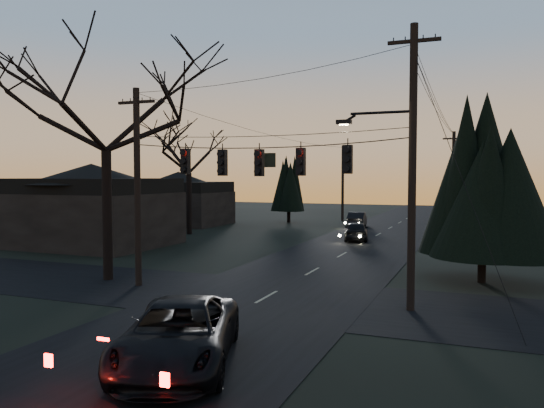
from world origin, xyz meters
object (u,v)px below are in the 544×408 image
at_px(utility_pole_far_l, 342,221).
at_px(evergreen_right, 483,186).
at_px(utility_pole_right, 410,310).
at_px(sedan_oncoming_a, 356,231).
at_px(utility_pole_far_r, 452,232).
at_px(sedan_oncoming_b, 357,220).
at_px(utility_pole_left, 139,286).
at_px(suv_near, 179,335).
at_px(bare_tree_left, 105,98).

distance_m(utility_pole_far_l, evergreen_right, 33.09).
bearing_deg(utility_pole_right, sedan_oncoming_a, 107.96).
distance_m(utility_pole_right, utility_pole_far_r, 28.00).
bearing_deg(sedan_oncoming_b, sedan_oncoming_a, 95.25).
xyz_separation_m(utility_pole_far_r, utility_pole_far_l, (-11.50, 8.00, 0.00)).
distance_m(evergreen_right, sedan_oncoming_a, 16.16).
relative_size(sedan_oncoming_a, sedan_oncoming_b, 0.98).
bearing_deg(evergreen_right, utility_pole_left, -155.70).
xyz_separation_m(utility_pole_left, sedan_oncoming_a, (5.20, 19.43, 0.71)).
bearing_deg(utility_pole_far_l, evergreen_right, -65.07).
relative_size(utility_pole_far_l, sedan_oncoming_a, 1.93).
bearing_deg(utility_pole_far_l, utility_pole_left, -90.00).
bearing_deg(utility_pole_left, suv_near, -48.75).
bearing_deg(utility_pole_left, utility_pole_right, 0.00).
height_order(utility_pole_left, sedan_oncoming_a, utility_pole_left).
relative_size(utility_pole_left, utility_pole_far_l, 1.06).
bearing_deg(utility_pole_right, sedan_oncoming_b, 106.00).
xyz_separation_m(utility_pole_far_r, sedan_oncoming_a, (-6.30, -8.57, 0.71)).
distance_m(utility_pole_left, sedan_oncoming_a, 20.13).
relative_size(utility_pole_far_r, bare_tree_left, 0.72).
distance_m(suv_near, sedan_oncoming_a, 27.23).
xyz_separation_m(utility_pole_left, bare_tree_left, (-2.10, 0.59, 8.27)).
height_order(utility_pole_far_l, bare_tree_left, bare_tree_left).
relative_size(utility_pole_right, suv_near, 1.77).
height_order(utility_pole_left, utility_pole_far_r, same).
distance_m(suv_near, sedan_oncoming_b, 37.65).
height_order(utility_pole_right, sedan_oncoming_a, utility_pole_right).
bearing_deg(utility_pole_far_l, utility_pole_far_r, -34.82).
relative_size(evergreen_right, sedan_oncoming_a, 1.78).
xyz_separation_m(utility_pole_left, utility_pole_far_l, (0.00, 36.00, 0.00)).
distance_m(utility_pole_far_l, sedan_oncoming_a, 17.38).
relative_size(utility_pole_far_r, utility_pole_far_l, 1.06).
xyz_separation_m(utility_pole_far_l, sedan_oncoming_b, (2.98, -6.29, 0.70)).
bearing_deg(utility_pole_right, suv_near, -121.23).
height_order(utility_pole_left, bare_tree_left, bare_tree_left).
distance_m(evergreen_right, sedan_oncoming_b, 26.10).
relative_size(utility_pole_far_r, suv_near, 1.50).
relative_size(utility_pole_left, sedan_oncoming_a, 2.05).
distance_m(utility_pole_far_r, evergreen_right, 22.30).
distance_m(bare_tree_left, sedan_oncoming_a, 21.57).
distance_m(utility_pole_left, utility_pole_far_r, 30.27).
xyz_separation_m(utility_pole_left, sedan_oncoming_b, (2.98, 29.71, 0.70)).
xyz_separation_m(utility_pole_far_l, evergreen_right, (13.83, -29.75, 4.30)).
relative_size(utility_pole_left, utility_pole_far_r, 1.00).
height_order(utility_pole_far_r, sedan_oncoming_a, utility_pole_far_r).
xyz_separation_m(bare_tree_left, evergreen_right, (15.93, 5.65, -3.97)).
height_order(utility_pole_left, utility_pole_far_l, utility_pole_left).
bearing_deg(suv_near, utility_pole_far_l, 78.52).
relative_size(utility_pole_far_l, suv_near, 1.42).
distance_m(bare_tree_left, sedan_oncoming_b, 30.51).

